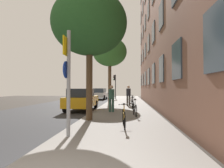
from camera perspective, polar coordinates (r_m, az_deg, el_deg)
name	(u,v)px	position (r m, az deg, el deg)	size (l,w,h in m)	color
ground_plane	(89,105)	(17.85, -7.25, -6.64)	(41.80, 41.80, 0.00)	#332D28
road_asphalt	(67,105)	(18.41, -13.69, -6.43)	(7.00, 38.00, 0.01)	#2D2D30
sidewalk	(125,105)	(17.44, 4.13, -6.57)	(4.20, 38.00, 0.12)	gray
building_facade	(153,9)	(18.47, 12.74, 21.64)	(0.56, 27.00, 17.68)	brown
sign_post	(68,76)	(6.11, -13.53, 2.56)	(0.15, 0.60, 3.42)	gray
traffic_light	(115,82)	(27.71, 0.87, 0.59)	(0.43, 0.24, 3.59)	black
tree_near	(89,24)	(9.54, -7.01, 17.99)	(3.69, 3.69, 6.28)	#4C3823
tree_far	(110,52)	(19.83, -0.71, 9.83)	(3.62, 3.62, 6.95)	brown
bicycle_0	(124,117)	(7.45, 3.70, -10.33)	(0.42, 1.74, 0.96)	black
bicycle_1	(135,109)	(10.42, 7.07, -7.71)	(0.42, 1.68, 0.97)	black
bicycle_2	(133,105)	(13.41, 6.42, -6.36)	(0.42, 1.71, 0.92)	black
bicycle_3	(133,102)	(16.40, 6.39, -5.48)	(0.42, 1.58, 0.89)	black
bicycle_4	(131,100)	(19.39, 5.78, -4.83)	(0.54, 1.66, 0.89)	black
pedestrian_0	(111,97)	(11.95, -0.18, -3.96)	(0.49, 0.49, 1.73)	#33594C
pedestrian_1	(128,94)	(16.54, 5.14, -3.14)	(0.51, 0.51, 1.77)	#4C4742
car_0	(82,99)	(13.97, -9.38, -4.65)	(1.84, 4.25, 1.62)	orange
car_1	(100,94)	(27.41, -3.70, -3.01)	(1.95, 4.51, 1.62)	silver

